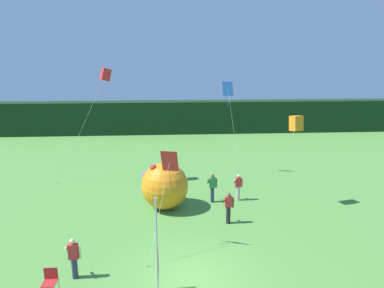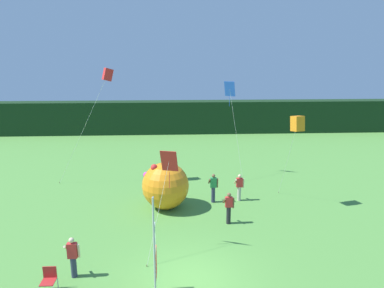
{
  "view_description": "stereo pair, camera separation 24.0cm",
  "coord_description": "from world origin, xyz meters",
  "px_view_note": "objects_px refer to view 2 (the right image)",
  "views": [
    {
      "loc": [
        -0.8,
        -11.34,
        8.02
      ],
      "look_at": [
        0.26,
        3.99,
        4.29
      ],
      "focal_mm": 32.32,
      "sensor_mm": 36.0,
      "label": 1
    },
    {
      "loc": [
        -0.56,
        -11.35,
        8.02
      ],
      "look_at": [
        0.26,
        3.99,
        4.29
      ],
      "focal_mm": 32.32,
      "sensor_mm": 36.0,
      "label": 2
    }
  ],
  "objects_px": {
    "person_mid_field": "(239,187)",
    "kite_orange_box_2": "(297,124)",
    "person_near_banner": "(73,256)",
    "kite_blue_diamond_0": "(230,92)",
    "kite_red_box_1": "(108,75)",
    "folding_chair": "(49,278)",
    "person_far_left": "(213,187)",
    "inflatable_balloon": "(165,186)",
    "banner_flag": "(155,252)",
    "person_far_right": "(229,207)",
    "kite_red_diamond_3": "(169,164)"
  },
  "relations": [
    {
      "from": "person_mid_field",
      "to": "kite_blue_diamond_0",
      "type": "distance_m",
      "value": 7.08
    },
    {
      "from": "person_mid_field",
      "to": "person_near_banner",
      "type": "bearing_deg",
      "value": -137.61
    },
    {
      "from": "person_near_banner",
      "to": "kite_blue_diamond_0",
      "type": "xyz_separation_m",
      "value": [
        7.76,
        11.92,
        5.04
      ]
    },
    {
      "from": "person_far_left",
      "to": "inflatable_balloon",
      "type": "bearing_deg",
      "value": -167.28
    },
    {
      "from": "inflatable_balloon",
      "to": "person_near_banner",
      "type": "bearing_deg",
      "value": -118.48
    },
    {
      "from": "person_near_banner",
      "to": "folding_chair",
      "type": "bearing_deg",
      "value": -128.38
    },
    {
      "from": "banner_flag",
      "to": "person_near_banner",
      "type": "bearing_deg",
      "value": 153.17
    },
    {
      "from": "inflatable_balloon",
      "to": "folding_chair",
      "type": "xyz_separation_m",
      "value": [
        -3.99,
        -6.99,
        -0.79
      ]
    },
    {
      "from": "inflatable_balloon",
      "to": "kite_red_box_1",
      "type": "distance_m",
      "value": 8.2
    },
    {
      "from": "person_near_banner",
      "to": "inflatable_balloon",
      "type": "height_order",
      "value": "inflatable_balloon"
    },
    {
      "from": "person_mid_field",
      "to": "inflatable_balloon",
      "type": "bearing_deg",
      "value": -169.61
    },
    {
      "from": "folding_chair",
      "to": "kite_blue_diamond_0",
      "type": "bearing_deg",
      "value": 56.57
    },
    {
      "from": "person_mid_field",
      "to": "kite_orange_box_2",
      "type": "height_order",
      "value": "kite_orange_box_2"
    },
    {
      "from": "person_mid_field",
      "to": "folding_chair",
      "type": "height_order",
      "value": "person_mid_field"
    },
    {
      "from": "person_near_banner",
      "to": "person_far_left",
      "type": "bearing_deg",
      "value": 48.16
    },
    {
      "from": "person_far_right",
      "to": "kite_blue_diamond_0",
      "type": "distance_m",
      "value": 9.4
    },
    {
      "from": "kite_red_box_1",
      "to": "folding_chair",
      "type": "bearing_deg",
      "value": -91.75
    },
    {
      "from": "person_mid_field",
      "to": "kite_orange_box_2",
      "type": "xyz_separation_m",
      "value": [
        2.85,
        -0.9,
        3.87
      ]
    },
    {
      "from": "kite_red_box_1",
      "to": "banner_flag",
      "type": "bearing_deg",
      "value": -74.19
    },
    {
      "from": "person_far_left",
      "to": "inflatable_balloon",
      "type": "xyz_separation_m",
      "value": [
        -2.73,
        -0.62,
        0.39
      ]
    },
    {
      "from": "banner_flag",
      "to": "kite_red_box_1",
      "type": "distance_m",
      "value": 13.78
    },
    {
      "from": "inflatable_balloon",
      "to": "person_far_right",
      "type": "bearing_deg",
      "value": -33.43
    },
    {
      "from": "folding_chair",
      "to": "person_mid_field",
      "type": "bearing_deg",
      "value": 43.23
    },
    {
      "from": "banner_flag",
      "to": "kite_red_diamond_3",
      "type": "height_order",
      "value": "kite_red_diamond_3"
    },
    {
      "from": "inflatable_balloon",
      "to": "kite_orange_box_2",
      "type": "distance_m",
      "value": 7.91
    },
    {
      "from": "person_far_right",
      "to": "kite_red_diamond_3",
      "type": "distance_m",
      "value": 4.67
    },
    {
      "from": "person_far_right",
      "to": "kite_blue_diamond_0",
      "type": "height_order",
      "value": "kite_blue_diamond_0"
    },
    {
      "from": "person_far_right",
      "to": "kite_red_diamond_3",
      "type": "bearing_deg",
      "value": -144.12
    },
    {
      "from": "banner_flag",
      "to": "inflatable_balloon",
      "type": "height_order",
      "value": "banner_flag"
    },
    {
      "from": "person_far_left",
      "to": "kite_red_box_1",
      "type": "bearing_deg",
      "value": 148.85
    },
    {
      "from": "banner_flag",
      "to": "folding_chair",
      "type": "distance_m",
      "value": 4.14
    },
    {
      "from": "person_far_left",
      "to": "person_far_right",
      "type": "xyz_separation_m",
      "value": [
        0.46,
        -2.73,
        -0.04
      ]
    },
    {
      "from": "folding_chair",
      "to": "kite_orange_box_2",
      "type": "bearing_deg",
      "value": 31.72
    },
    {
      "from": "person_far_left",
      "to": "kite_red_box_1",
      "type": "xyz_separation_m",
      "value": [
        -6.38,
        3.85,
        6.21
      ]
    },
    {
      "from": "person_mid_field",
      "to": "inflatable_balloon",
      "type": "height_order",
      "value": "inflatable_balloon"
    },
    {
      "from": "inflatable_balloon",
      "to": "kite_orange_box_2",
      "type": "relative_size",
      "value": 0.51
    },
    {
      "from": "kite_blue_diamond_0",
      "to": "kite_red_box_1",
      "type": "bearing_deg",
      "value": -171.04
    },
    {
      "from": "person_near_banner",
      "to": "kite_blue_diamond_0",
      "type": "relative_size",
      "value": 0.25
    },
    {
      "from": "person_near_banner",
      "to": "kite_red_diamond_3",
      "type": "bearing_deg",
      "value": 28.31
    },
    {
      "from": "kite_red_box_1",
      "to": "kite_red_diamond_3",
      "type": "xyz_separation_m",
      "value": [
        3.91,
        -8.7,
        -3.3
      ]
    },
    {
      "from": "kite_red_box_1",
      "to": "kite_red_diamond_3",
      "type": "relative_size",
      "value": 1.72
    },
    {
      "from": "folding_chair",
      "to": "kite_orange_box_2",
      "type": "xyz_separation_m",
      "value": [
        11.12,
        6.87,
        4.21
      ]
    },
    {
      "from": "person_far_left",
      "to": "kite_blue_diamond_0",
      "type": "distance_m",
      "value": 7.35
    },
    {
      "from": "folding_chair",
      "to": "kite_red_box_1",
      "type": "distance_m",
      "value": 13.24
    },
    {
      "from": "banner_flag",
      "to": "folding_chair",
      "type": "relative_size",
      "value": 4.44
    },
    {
      "from": "kite_blue_diamond_0",
      "to": "person_far_right",
      "type": "bearing_deg",
      "value": -98.78
    },
    {
      "from": "person_far_left",
      "to": "person_near_banner",
      "type": "bearing_deg",
      "value": -131.84
    },
    {
      "from": "person_mid_field",
      "to": "inflatable_balloon",
      "type": "relative_size",
      "value": 0.61
    },
    {
      "from": "person_far_right",
      "to": "folding_chair",
      "type": "xyz_separation_m",
      "value": [
        -7.19,
        -4.88,
        -0.36
      ]
    },
    {
      "from": "person_mid_field",
      "to": "inflatable_balloon",
      "type": "distance_m",
      "value": 4.37
    }
  ]
}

